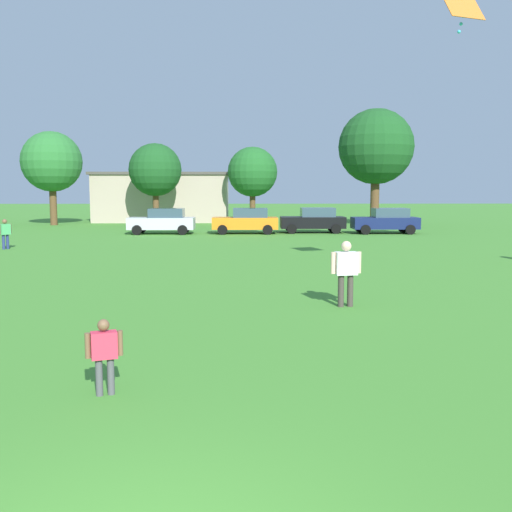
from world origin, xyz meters
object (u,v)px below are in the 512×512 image
adult_bystander (346,268)px  tree_far_right (376,147)px  tree_far_left (52,162)px  parked_car_black_2 (314,220)px  tree_left (155,170)px  parked_car_navy_3 (386,221)px  child_kite_flyer (104,350)px  bystander_midfield (5,231)px  kite (463,9)px  tree_right (253,172)px  parked_car_silver_0 (163,221)px  parked_car_orange_1 (246,221)px

adult_bystander → tree_far_right: bearing=67.5°
tree_far_left → adult_bystander: bearing=-61.6°
parked_car_black_2 → tree_left: (-11.79, 8.07, 3.57)m
parked_car_navy_3 → tree_far_left: size_ratio=0.57×
child_kite_flyer → parked_car_black_2: 31.71m
tree_far_left → bystander_midfield: bearing=-78.8°
kite → adult_bystander: bearing=-141.8°
bystander_midfield → tree_left: 19.34m
bystander_midfield → tree_far_left: size_ratio=0.20×
kite → tree_far_left: bearing=125.7°
child_kite_flyer → parked_car_navy_3: 32.36m
tree_far_left → tree_right: (16.24, 0.59, -0.79)m
parked_car_silver_0 → tree_far_right: (15.70, 7.87, 5.35)m
parked_car_navy_3 → parked_car_black_2: bearing=-8.7°
parked_car_silver_0 → parked_car_navy_3: bearing=-179.8°
adult_bystander → bystander_midfield: 20.26m
tree_far_right → child_kite_flyer: bearing=-108.0°
tree_far_right → parked_car_orange_1: bearing=-142.9°
tree_far_right → parked_car_silver_0: bearing=-153.4°
kite → tree_far_left: kite is taller
child_kite_flyer → tree_right: (2.72, 40.37, 3.64)m
tree_right → parked_car_silver_0: bearing=-120.7°
parked_car_black_2 → parked_car_navy_3: same height
bystander_midfield → tree_left: tree_left is taller
adult_bystander → kite: kite is taller
parked_car_silver_0 → tree_far_left: bearing=-43.2°
parked_car_silver_0 → parked_car_navy_3: size_ratio=1.00×
parked_car_black_2 → tree_far_right: size_ratio=0.47×
child_kite_flyer → tree_left: tree_left is taller
bystander_midfield → tree_right: (12.45, 19.74, 3.43)m
adult_bystander → tree_far_left: tree_far_left is taller
child_kite_flyer → tree_left: bearing=79.3°
tree_left → tree_far_right: (17.46, -0.98, 1.77)m
adult_bystander → kite: size_ratio=1.27×
tree_far_left → parked_car_navy_3: bearing=-20.9°
tree_far_left → tree_left: 8.50m
bystander_midfield → kite: bearing=92.7°
tree_right → tree_far_right: 10.11m
tree_right → tree_far_right: bearing=-13.3°
tree_left → parked_car_navy_3: bearing=-28.0°
parked_car_black_2 → bystander_midfield: bearing=32.2°
adult_bystander → tree_right: 34.28m
child_kite_flyer → parked_car_navy_3: parked_car_navy_3 is taller
parked_car_silver_0 → parked_car_orange_1: 5.48m
parked_car_orange_1 → tree_right: size_ratio=0.67×
parked_car_silver_0 → parked_car_navy_3: 14.75m
child_kite_flyer → kite: bearing=29.8°
parked_car_black_2 → parked_car_orange_1: bearing=8.2°
child_kite_flyer → tree_left: 39.57m
parked_car_navy_3 → tree_right: size_ratio=0.67×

